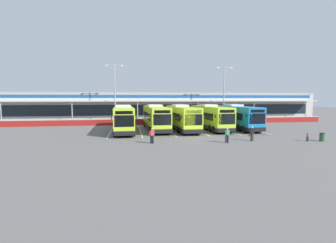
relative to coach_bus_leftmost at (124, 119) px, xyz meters
The scene contains 21 objects.
ground_plane 10.46m from the coach_bus_leftmost, 32.89° to the right, with size 200.00×200.00×0.00m, color #605E5B.
terminal_building 23.03m from the coach_bus_leftmost, 67.91° to the left, with size 70.00×13.00×6.00m.
red_barrier_wall 12.48m from the coach_bus_leftmost, 45.83° to the left, with size 60.00×0.40×1.10m.
coach_bus_leftmost is the anchor object (origin of this frame).
coach_bus_left_centre 4.82m from the coach_bus_leftmost, 13.40° to the left, with size 3.21×12.23×3.78m.
coach_bus_centre 8.53m from the coach_bus_leftmost, ahead, with size 3.21×12.23×3.78m.
coach_bus_right_centre 13.11m from the coach_bus_leftmost, ahead, with size 3.21×12.23×3.78m.
coach_bus_rightmost 17.31m from the coach_bus_leftmost, ahead, with size 3.21×12.23×3.78m.
bay_stripe_far_west 2.60m from the coach_bus_leftmost, 167.63° to the left, with size 0.14×13.00×0.01m, color silver.
bay_stripe_west 2.98m from the coach_bus_leftmost, ahead, with size 0.14×13.00×0.01m, color silver.
bay_stripe_mid_west 6.80m from the coach_bus_leftmost, ahead, with size 0.14×13.00×0.01m, color silver.
bay_stripe_centre 10.90m from the coach_bus_leftmost, ahead, with size 0.14×13.00×0.01m, color silver.
bay_stripe_mid_east 15.06m from the coach_bus_leftmost, ahead, with size 0.14×13.00×0.01m, color silver.
bay_stripe_east 19.24m from the coach_bus_leftmost, ahead, with size 0.14×13.00×0.01m, color silver.
pedestrian_with_handbag 17.43m from the coach_bus_leftmost, 35.27° to the right, with size 0.64×0.45×1.62m.
pedestrian_in_dark_coat 10.29m from the coach_bus_leftmost, 72.27° to the right, with size 0.54×0.31×1.62m.
pedestrian_child 23.12m from the coach_bus_leftmost, 28.97° to the right, with size 0.31×0.24×1.00m.
pedestrian_near_bin 15.41m from the coach_bus_leftmost, 44.10° to the right, with size 0.54×0.30×1.62m.
lamp_post_west 12.72m from the coach_bus_leftmost, 98.55° to the left, with size 3.24×0.28×11.00m.
lamp_post_centre 23.19m from the coach_bus_leftmost, 30.64° to the left, with size 3.24×0.28×11.00m.
litter_bin 24.63m from the coach_bus_leftmost, 27.77° to the right, with size 0.54×0.54×0.93m.
Camera 1 is at (-7.86, -29.40, 4.70)m, focal length 26.07 mm.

